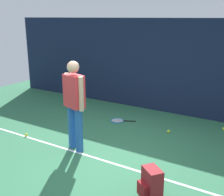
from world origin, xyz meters
The scene contains 9 objects.
ground_plane centered at (0.00, 0.00, 0.00)m, with size 12.00×12.00×0.00m, color #2D6B47.
back_fence centered at (0.00, 3.00, 1.21)m, with size 10.00×0.10×2.42m, color #141E38.
court_line centered at (0.00, -0.13, 0.00)m, with size 9.00×0.05×0.00m, color white.
tennis_player centered at (-0.55, -0.02, 0.97)m, with size 0.51×0.32×1.70m.
tennis_racket centered at (-0.62, 1.70, 0.01)m, with size 0.63×0.43×0.03m.
backpack centered at (1.29, -0.66, 0.21)m, with size 0.38×0.38×0.44m.
tennis_ball_near_player centered at (-1.83, -0.11, 0.03)m, with size 0.07×0.07×0.07m, color #CCE033.
tennis_ball_by_fence centered at (1.68, 2.45, 0.03)m, with size 0.07×0.07×0.07m, color #CCE033.
tennis_ball_mid_court centered at (0.68, 1.66, 0.03)m, with size 0.07×0.07×0.07m, color #CCE033.
Camera 1 is at (2.64, -3.89, 2.45)m, focal length 45.49 mm.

